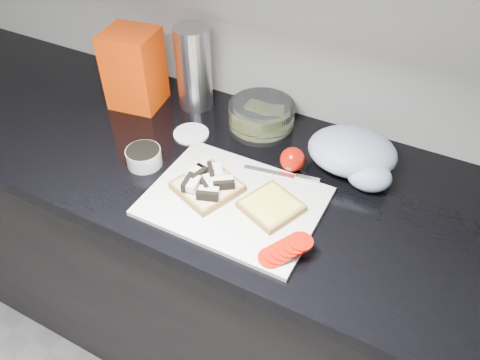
% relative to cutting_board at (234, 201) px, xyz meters
% --- Properties ---
extents(base_cabinet, '(3.50, 0.60, 0.86)m').
position_rel_cutting_board_xyz_m(base_cabinet, '(-0.09, 0.12, -0.48)').
color(base_cabinet, black).
rests_on(base_cabinet, ground).
extents(countertop, '(3.50, 0.64, 0.04)m').
position_rel_cutting_board_xyz_m(countertop, '(-0.09, 0.12, -0.03)').
color(countertop, black).
rests_on(countertop, base_cabinet).
extents(cutting_board, '(0.40, 0.30, 0.01)m').
position_rel_cutting_board_xyz_m(cutting_board, '(0.00, 0.00, 0.00)').
color(cutting_board, silver).
rests_on(cutting_board, countertop).
extents(bread_left, '(0.18, 0.18, 0.04)m').
position_rel_cutting_board_xyz_m(bread_left, '(-0.07, 0.00, 0.02)').
color(bread_left, beige).
rests_on(bread_left, cutting_board).
extents(bread_right, '(0.16, 0.16, 0.02)m').
position_rel_cutting_board_xyz_m(bread_right, '(0.09, 0.01, 0.01)').
color(bread_right, beige).
rests_on(bread_right, cutting_board).
extents(tomato_slices, '(0.11, 0.12, 0.03)m').
position_rel_cutting_board_xyz_m(tomato_slices, '(0.17, -0.09, 0.02)').
color(tomato_slices, '#AB0F03').
rests_on(tomato_slices, cutting_board).
extents(knife, '(0.19, 0.05, 0.01)m').
position_rel_cutting_board_xyz_m(knife, '(0.09, 0.14, 0.01)').
color(knife, silver).
rests_on(knife, cutting_board).
extents(seed_tub, '(0.09, 0.09, 0.05)m').
position_rel_cutting_board_xyz_m(seed_tub, '(-0.27, 0.02, 0.02)').
color(seed_tub, '#A2A8A7').
rests_on(seed_tub, countertop).
extents(tub_lid, '(0.11, 0.11, 0.01)m').
position_rel_cutting_board_xyz_m(tub_lid, '(-0.23, 0.18, -0.00)').
color(tub_lid, white).
rests_on(tub_lid, countertop).
extents(glass_bowl, '(0.18, 0.18, 0.08)m').
position_rel_cutting_board_xyz_m(glass_bowl, '(-0.08, 0.30, 0.03)').
color(glass_bowl, silver).
rests_on(glass_bowl, countertop).
extents(bread_bag, '(0.16, 0.15, 0.23)m').
position_rel_cutting_board_xyz_m(bread_bag, '(-0.46, 0.25, 0.11)').
color(bread_bag, '#F94604').
rests_on(bread_bag, countertop).
extents(steel_canister, '(0.10, 0.10, 0.24)m').
position_rel_cutting_board_xyz_m(steel_canister, '(-0.30, 0.32, 0.12)').
color(steel_canister, '#A8A8AD').
rests_on(steel_canister, countertop).
extents(grocery_bag, '(0.25, 0.21, 0.10)m').
position_rel_cutting_board_xyz_m(grocery_bag, '(0.21, 0.25, 0.04)').
color(grocery_bag, '#9AA7BD').
rests_on(grocery_bag, countertop).
extents(whole_tomatoes, '(0.06, 0.06, 0.06)m').
position_rel_cutting_board_xyz_m(whole_tomatoes, '(0.07, 0.18, 0.03)').
color(whole_tomatoes, '#AB0F03').
rests_on(whole_tomatoes, countertop).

